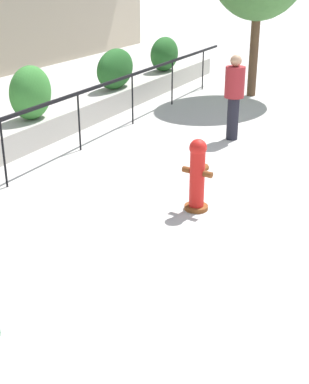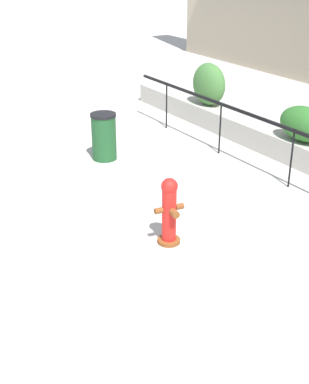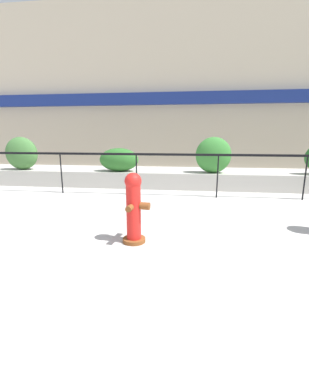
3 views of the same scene
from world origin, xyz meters
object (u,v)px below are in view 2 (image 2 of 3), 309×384
(hedge_bush_0, at_px, (209,84))
(fire_hydrant, at_px, (169,211))
(hedge_bush_1, at_px, (305,124))
(trash_bin, at_px, (104,136))

(hedge_bush_0, relative_size, fire_hydrant, 0.99)
(hedge_bush_1, bearing_deg, fire_hydrant, -72.40)
(trash_bin, bearing_deg, fire_hydrant, -11.97)
(hedge_bush_0, distance_m, fire_hydrant, 6.25)
(fire_hydrant, relative_size, trash_bin, 1.07)
(hedge_bush_1, relative_size, fire_hydrant, 1.14)
(hedge_bush_1, height_order, fire_hydrant, hedge_bush_1)
(hedge_bush_0, bearing_deg, trash_bin, -75.91)
(hedge_bush_0, relative_size, trash_bin, 1.06)
(hedge_bush_1, relative_size, trash_bin, 1.22)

